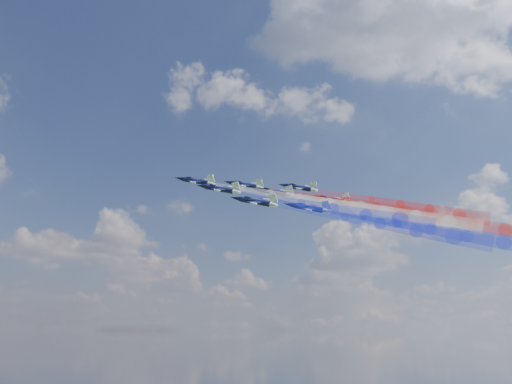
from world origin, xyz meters
TOP-DOWN VIEW (x-y plane):
  - jet_lead at (-26.00, -0.01)m, footprint 17.23×17.65m
  - trail_lead at (-6.99, -25.46)m, footprint 35.15×45.42m
  - jet_inner_left at (-27.54, -15.02)m, footprint 17.23×17.65m
  - trail_inner_left at (-8.54, -40.48)m, footprint 35.15×45.42m
  - jet_inner_right at (-9.59, -2.91)m, footprint 17.23×17.65m
  - trail_inner_right at (9.42, -28.37)m, footprint 35.15×45.42m
  - jet_outer_left at (-26.29, -29.87)m, footprint 17.23×17.65m
  - trail_outer_left at (-7.29, -55.33)m, footprint 35.15×45.42m
  - jet_center_third at (-9.58, -17.17)m, footprint 17.23×17.65m
  - trail_center_third at (9.43, -42.63)m, footprint 35.15×45.42m
  - jet_outer_right at (8.05, -8.96)m, footprint 17.23×17.65m
  - trail_outer_right at (27.05, -34.42)m, footprint 35.15×45.42m
  - jet_rear_left at (-10.50, -33.29)m, footprint 17.23×17.65m
  - trail_rear_left at (8.50, -58.74)m, footprint 35.15×45.42m
  - jet_rear_right at (7.19, -23.84)m, footprint 17.23×17.65m
  - trail_rear_right at (26.19, -49.29)m, footprint 35.15×45.42m

SIDE VIEW (x-z plane):
  - trail_rear_left at x=8.50m, z-range 138.61..156.05m
  - trail_outer_left at x=-7.29m, z-range 138.90..156.34m
  - trail_rear_right at x=26.19m, z-range 144.67..162.10m
  - trail_inner_left at x=-8.54m, z-range 144.80..162.24m
  - jet_rear_left at x=-10.50m, z-range 149.76..159.45m
  - trail_center_third at x=9.43m, z-range 145.97..163.40m
  - jet_outer_left at x=-26.29m, z-range 150.05..159.74m
  - trail_lead at x=-6.99m, z-range 150.19..167.63m
  - trail_inner_right at x=9.42m, z-range 150.83..168.27m
  - trail_outer_right at x=27.05m, z-range 151.39..168.82m
  - jet_rear_right at x=7.19m, z-range 155.81..165.50m
  - jet_inner_left at x=-27.54m, z-range 155.95..165.64m
  - jet_center_third at x=-9.58m, z-range 157.12..166.80m
  - jet_lead at x=-26.00m, z-range 161.34..171.03m
  - jet_inner_right at x=-9.59m, z-range 161.98..171.66m
  - jet_outer_right at x=8.05m, z-range 162.54..172.22m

